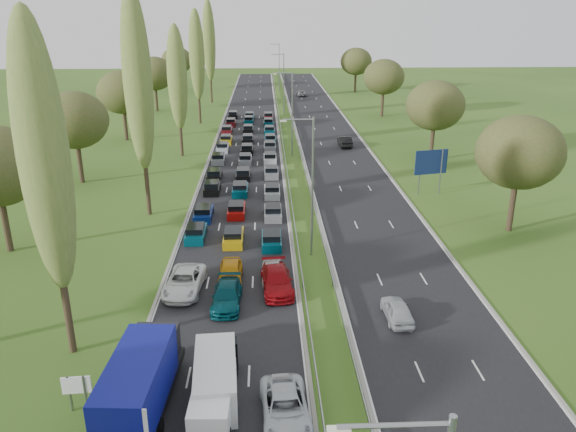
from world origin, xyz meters
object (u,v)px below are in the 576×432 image
object	(u,v)px
blue_lorry	(142,381)
direction_sign	(431,164)
info_sign	(77,389)
white_van_rear	(216,376)
white_van_front	(214,399)
near_car_2	(184,282)

from	to	relation	value
blue_lorry	direction_sign	xyz separation A→B (m)	(25.30, 36.48, 1.57)
info_sign	direction_sign	distance (m)	46.26
blue_lorry	white_van_rear	world-z (taller)	blue_lorry
white_van_rear	direction_sign	xyz separation A→B (m)	(21.64, 35.05, 2.40)
white_van_front	direction_sign	distance (m)	42.80
blue_lorry	white_van_front	distance (m)	3.82
direction_sign	info_sign	bearing A→B (deg)	-128.56
info_sign	direction_sign	world-z (taller)	direction_sign
blue_lorry	direction_sign	bearing A→B (deg)	58.98
blue_lorry	white_van_rear	xyz separation A→B (m)	(3.66, 1.44, -0.83)
blue_lorry	info_sign	bearing A→B (deg)	178.05
white_van_front	info_sign	size ratio (longest dim) A/B	2.41
white_van_front	direction_sign	size ratio (longest dim) A/B	0.97
white_van_rear	info_sign	size ratio (longest dim) A/B	2.71
near_car_2	white_van_front	bearing A→B (deg)	-72.05
white_van_front	blue_lorry	bearing A→B (deg)	176.39
blue_lorry	white_van_front	size ratio (longest dim) A/B	1.81
near_car_2	direction_sign	world-z (taller)	direction_sign
near_car_2	white_van_front	world-z (taller)	white_van_front
white_van_rear	direction_sign	distance (m)	41.26
blue_lorry	info_sign	xyz separation A→B (m)	(-3.50, 0.35, -0.63)
white_van_front	white_van_rear	xyz separation A→B (m)	(-0.02, 1.80, 0.13)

